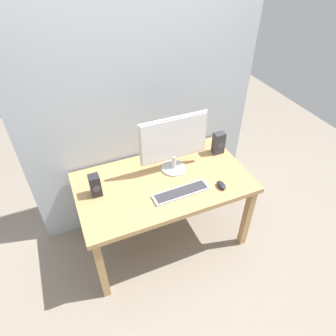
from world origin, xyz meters
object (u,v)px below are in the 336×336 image
Objects in this scene: mouse at (221,185)px; speaker_right at (218,143)px; desk at (163,188)px; monitor at (174,142)px; keyboard_primary at (181,192)px; speaker_left at (95,185)px.

mouse is 0.49× the size of speaker_right.
speaker_right is at bearing 15.28° from desk.
monitor reaches higher than keyboard_primary.
speaker_left reaches higher than mouse.
speaker_left is at bearing 157.85° from keyboard_primary.
mouse is 0.55× the size of speaker_left.
desk is 2.46× the size of monitor.
keyboard_primary is (-0.06, -0.30, -0.26)m from monitor.
mouse is at bearing -32.11° from desk.
speaker_right reaches higher than keyboard_primary.
monitor is 3.11× the size of speaker_left.
desk is 0.47m from mouse.
speaker_right is at bearing 63.32° from mouse.
keyboard_primary is at bearing -146.35° from speaker_right.
desk is 7.64× the size of speaker_left.
monitor reaches higher than speaker_right.
monitor reaches higher than desk.
keyboard_primary is (0.07, -0.18, 0.09)m from desk.
monitor is (0.14, 0.11, 0.35)m from desk.
monitor is 2.79× the size of speaker_right.
keyboard_primary is 2.25× the size of speaker_right.
keyboard_primary reaches higher than desk.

